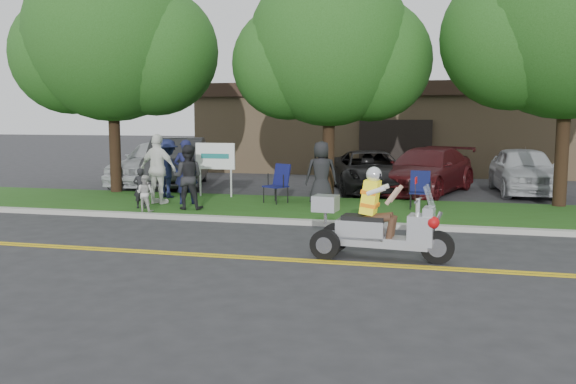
% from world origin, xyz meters
% --- Properties ---
extents(ground, '(120.00, 120.00, 0.00)m').
position_xyz_m(ground, '(0.00, 0.00, 0.00)').
color(ground, '#28282B').
rests_on(ground, ground).
extents(centerline_near, '(60.00, 0.10, 0.01)m').
position_xyz_m(centerline_near, '(0.00, -0.58, 0.01)').
color(centerline_near, gold).
rests_on(centerline_near, ground).
extents(centerline_far, '(60.00, 0.10, 0.01)m').
position_xyz_m(centerline_far, '(0.00, -0.42, 0.01)').
color(centerline_far, gold).
rests_on(centerline_far, ground).
extents(curb, '(60.00, 0.25, 0.12)m').
position_xyz_m(curb, '(0.00, 3.05, 0.06)').
color(curb, '#A8A89E').
rests_on(curb, ground).
extents(grass_verge, '(60.00, 4.00, 0.10)m').
position_xyz_m(grass_verge, '(0.00, 5.20, 0.06)').
color(grass_verge, '#234B14').
rests_on(grass_verge, ground).
extents(commercial_building, '(18.00, 8.20, 4.00)m').
position_xyz_m(commercial_building, '(2.00, 18.98, 2.01)').
color(commercial_building, '#9E7F5B').
rests_on(commercial_building, ground).
extents(tree_left, '(6.62, 5.40, 7.78)m').
position_xyz_m(tree_left, '(-6.44, 7.03, 4.85)').
color(tree_left, '#332114').
rests_on(tree_left, ground).
extents(tree_mid, '(5.88, 4.80, 7.05)m').
position_xyz_m(tree_mid, '(0.55, 7.23, 4.43)').
color(tree_mid, '#332114').
rests_on(tree_mid, ground).
extents(tree_right, '(6.86, 5.60, 8.07)m').
position_xyz_m(tree_right, '(7.06, 7.03, 5.03)').
color(tree_right, '#332114').
rests_on(tree_right, ground).
extents(business_sign, '(1.25, 0.06, 1.75)m').
position_xyz_m(business_sign, '(-2.90, 6.60, 1.26)').
color(business_sign, silver).
rests_on(business_sign, ground).
extents(trike_scooter, '(2.57, 0.90, 1.68)m').
position_xyz_m(trike_scooter, '(2.60, -0.04, 0.59)').
color(trike_scooter, black).
rests_on(trike_scooter, ground).
extents(lawn_chair_a, '(0.80, 0.81, 1.10)m').
position_xyz_m(lawn_chair_a, '(-0.69, 5.81, 0.73)').
color(lawn_chair_a, black).
rests_on(lawn_chair_a, grass_verge).
extents(lawn_chair_b, '(0.53, 0.55, 1.00)m').
position_xyz_m(lawn_chair_b, '(3.26, 5.66, 0.67)').
color(lawn_chair_b, black).
rests_on(lawn_chair_b, grass_verge).
extents(spectator_adult_left, '(0.77, 0.63, 1.81)m').
position_xyz_m(spectator_adult_left, '(-3.15, 4.92, 1.01)').
color(spectator_adult_left, '#15183C').
rests_on(spectator_adult_left, grass_verge).
extents(spectator_adult_mid, '(0.92, 0.76, 1.71)m').
position_xyz_m(spectator_adult_mid, '(-2.74, 4.05, 0.96)').
color(spectator_adult_mid, black).
rests_on(spectator_adult_mid, grass_verge).
extents(spectator_adult_right, '(1.22, 0.69, 1.97)m').
position_xyz_m(spectator_adult_right, '(-3.93, 4.77, 1.09)').
color(spectator_adult_right, white).
rests_on(spectator_adult_right, grass_verge).
extents(spectator_chair_a, '(1.29, 0.98, 1.77)m').
position_xyz_m(spectator_chair_a, '(-4.25, 6.06, 0.99)').
color(spectator_chair_a, '#171C40').
rests_on(spectator_chair_a, grass_verge).
extents(spectator_chair_b, '(1.00, 0.80, 1.79)m').
position_xyz_m(spectator_chair_b, '(0.60, 5.51, 1.00)').
color(spectator_chair_b, black).
rests_on(spectator_chair_b, grass_verge).
extents(child_left, '(0.45, 0.35, 1.09)m').
position_xyz_m(child_left, '(-4.02, 3.87, 0.65)').
color(child_left, black).
rests_on(child_left, grass_verge).
extents(child_right, '(0.49, 0.40, 0.96)m').
position_xyz_m(child_right, '(-3.66, 3.40, 0.58)').
color(child_right, '#BCBBB5').
rests_on(child_right, grass_verge).
extents(parked_car_far_left, '(2.27, 5.20, 1.74)m').
position_xyz_m(parked_car_far_left, '(-6.21, 9.63, 0.87)').
color(parked_car_far_left, silver).
rests_on(parked_car_far_left, ground).
extents(parked_car_left, '(3.36, 5.66, 1.76)m').
position_xyz_m(parked_car_left, '(-5.50, 9.63, 0.88)').
color(parked_car_left, '#29292B').
rests_on(parked_car_left, ground).
extents(parked_car_mid, '(3.61, 5.45, 1.39)m').
position_xyz_m(parked_car_mid, '(1.50, 9.65, 0.70)').
color(parked_car_mid, black).
rests_on(parked_car_mid, ground).
extents(parked_car_right, '(3.71, 5.59, 1.50)m').
position_xyz_m(parked_car_right, '(3.36, 9.76, 0.75)').
color(parked_car_right, '#441012').
rests_on(parked_car_right, ground).
extents(parked_car_far_right, '(2.09, 4.69, 1.57)m').
position_xyz_m(parked_car_far_right, '(6.51, 10.40, 0.78)').
color(parked_car_far_right, '#BABDC2').
rests_on(parked_car_far_right, ground).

